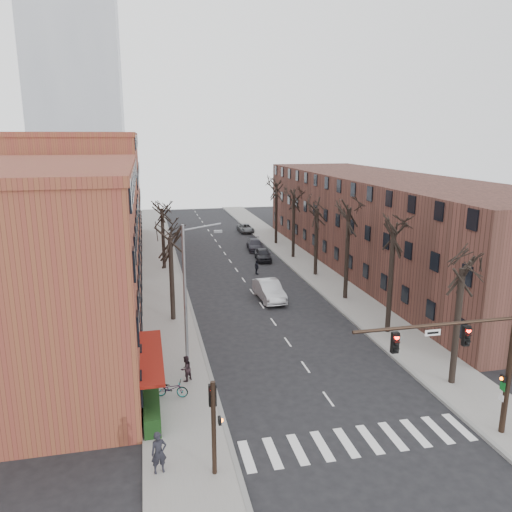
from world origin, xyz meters
TOP-DOWN VIEW (x-y plane):
  - ground at (0.00, 0.00)m, footprint 160.00×160.00m
  - sidewalk_left at (-8.00, 35.00)m, footprint 4.00×90.00m
  - sidewalk_right at (8.00, 35.00)m, footprint 4.00×90.00m
  - building_left_near at (-16.00, 15.00)m, footprint 12.00×26.00m
  - building_left_far at (-16.00, 44.00)m, footprint 12.00×28.00m
  - building_right at (16.00, 30.00)m, footprint 12.00×50.00m
  - office_tower at (-22.00, 95.00)m, footprint 18.00×18.00m
  - awning_left at (-9.40, 6.00)m, footprint 1.20×7.00m
  - hedge at (-9.50, 5.00)m, footprint 0.80×6.00m
  - tree_right_a at (7.60, 4.00)m, footprint 5.20×5.20m
  - tree_right_b at (7.60, 12.00)m, footprint 5.20×5.20m
  - tree_right_c at (7.60, 20.00)m, footprint 5.20×5.20m
  - tree_right_d at (7.60, 28.00)m, footprint 5.20×5.20m
  - tree_right_e at (7.60, 36.00)m, footprint 5.20×5.20m
  - tree_right_f at (7.60, 44.00)m, footprint 5.20×5.20m
  - tree_left_a at (-7.60, 18.00)m, footprint 5.20×5.20m
  - tree_left_b at (-7.60, 34.00)m, footprint 5.20×5.20m
  - signal_mast_arm at (5.45, -1.00)m, footprint 8.14×0.30m
  - signal_pole_left at (-6.99, -0.95)m, footprint 0.47×0.44m
  - streetlight at (-7.03, 10.00)m, footprint 2.45×0.22m
  - silver_sedan at (1.00, 21.40)m, footprint 2.03×5.30m
  - parked_car_near at (3.80, 35.52)m, footprint 2.03×4.25m
  - parked_car_mid at (4.07, 41.00)m, footprint 2.37×4.86m
  - parked_car_far at (5.30, 53.23)m, footprint 2.11×4.44m
  - pedestrian_a at (-9.28, -0.42)m, footprint 0.76×0.58m
  - pedestrian_b at (-7.48, 7.55)m, footprint 0.95×0.92m
  - pedestrian_crossing at (1.76, 29.77)m, footprint 0.54×0.95m
  - bicycle at (-8.42, 5.89)m, footprint 1.96×1.19m

SIDE VIEW (x-z plane):
  - ground at x=0.00m, z-range 0.00..0.00m
  - awning_left at x=-9.40m, z-range -0.07..0.07m
  - tree_right_a at x=7.60m, z-range -5.00..5.00m
  - tree_right_b at x=7.60m, z-range -5.40..5.40m
  - tree_right_c at x=7.60m, z-range -5.80..5.80m
  - tree_right_d at x=7.60m, z-range -5.00..5.00m
  - tree_right_e at x=7.60m, z-range -5.40..5.40m
  - tree_right_f at x=7.60m, z-range -5.80..5.80m
  - tree_left_a at x=-7.60m, z-range -4.75..4.75m
  - tree_left_b at x=-7.60m, z-range -4.75..4.75m
  - sidewalk_left at x=-8.00m, z-range 0.00..0.15m
  - sidewalk_right at x=8.00m, z-range 0.00..0.15m
  - parked_car_far at x=5.30m, z-range 0.00..1.22m
  - bicycle at x=-8.42m, z-range 0.15..1.12m
  - hedge at x=-9.50m, z-range 0.15..1.15m
  - parked_car_mid at x=4.07m, z-range 0.00..1.36m
  - parked_car_near at x=3.80m, z-range 0.00..1.40m
  - pedestrian_crossing at x=1.76m, z-range 0.00..1.52m
  - silver_sedan at x=1.00m, z-range 0.00..1.72m
  - pedestrian_b at x=-7.48m, z-range 0.15..1.69m
  - pedestrian_a at x=-9.28m, z-range 0.15..2.01m
  - signal_pole_left at x=-6.99m, z-range 0.41..4.81m
  - signal_mast_arm at x=5.45m, z-range 0.80..8.00m
  - building_right at x=16.00m, z-range 0.00..10.00m
  - streetlight at x=-7.03m, z-range 0.50..9.53m
  - building_left_near at x=-16.00m, z-range 0.00..12.00m
  - building_left_far at x=-16.00m, z-range 0.00..14.00m
  - office_tower at x=-22.00m, z-range 0.00..60.00m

